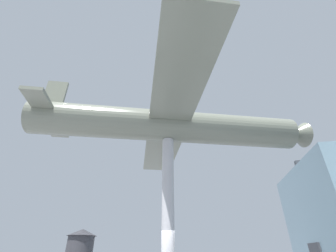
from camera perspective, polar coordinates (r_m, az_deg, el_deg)
name	(u,v)px	position (r m, az deg, el deg)	size (l,w,h in m)	color
support_pylon_central	(168,207)	(11.04, 0.00, -19.99)	(0.59, 0.59, 6.95)	#B7B7BC
suspended_airplane	(171,126)	(12.57, 0.80, 0.00)	(14.57, 15.59, 3.32)	slate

